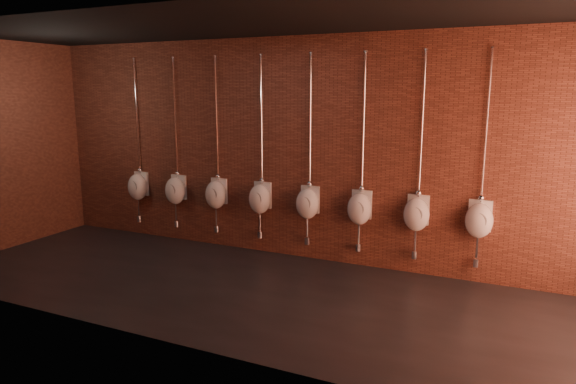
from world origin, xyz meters
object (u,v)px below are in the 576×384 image
object	(u,v)px
urinal_6	(417,213)
urinal_7	(479,219)
urinal_1	(175,189)
urinal_3	(260,198)
urinal_0	(138,186)
urinal_5	(360,207)
urinal_2	(216,193)
urinal_4	(308,202)

from	to	relation	value
urinal_6	urinal_7	bearing A→B (deg)	0.00
urinal_1	urinal_3	bearing A→B (deg)	0.00
urinal_0	urinal_6	distance (m)	4.65
urinal_0	urinal_1	size ratio (longest dim) A/B	1.00
urinal_5	urinal_7	distance (m)	1.55
urinal_2	urinal_5	size ratio (longest dim) A/B	1.00
urinal_0	urinal_7	distance (m)	5.42
urinal_3	urinal_0	bearing A→B (deg)	180.00
urinal_1	urinal_6	bearing A→B (deg)	0.00
urinal_7	urinal_2	bearing A→B (deg)	180.00
urinal_2	urinal_4	world-z (taller)	same
urinal_0	urinal_5	distance (m)	3.87
urinal_4	urinal_6	xyz separation A→B (m)	(1.55, 0.00, 0.00)
urinal_3	urinal_6	xyz separation A→B (m)	(2.32, 0.00, 0.00)
urinal_2	urinal_7	xyz separation A→B (m)	(3.87, 0.00, 0.00)
urinal_3	urinal_1	bearing A→B (deg)	180.00
urinal_1	urinal_0	bearing A→B (deg)	180.00
urinal_2	urinal_7	size ratio (longest dim) A/B	1.00
urinal_0	urinal_1	world-z (taller)	same
urinal_3	urinal_4	world-z (taller)	same
urinal_0	urinal_3	distance (m)	2.32
urinal_7	urinal_4	bearing A→B (deg)	180.00
urinal_2	urinal_3	size ratio (longest dim) A/B	1.00
urinal_2	urinal_6	distance (m)	3.10
urinal_2	urinal_4	size ratio (longest dim) A/B	1.00
urinal_7	urinal_0	bearing A→B (deg)	180.00
urinal_0	urinal_2	bearing A→B (deg)	0.00
urinal_2	urinal_6	size ratio (longest dim) A/B	1.00
urinal_0	urinal_3	size ratio (longest dim) A/B	1.00
urinal_4	urinal_2	bearing A→B (deg)	180.00
urinal_1	urinal_6	size ratio (longest dim) A/B	1.00
urinal_7	urinal_1	bearing A→B (deg)	180.00
urinal_1	urinal_2	bearing A→B (deg)	0.00
urinal_0	urinal_5	bearing A→B (deg)	0.00
urinal_7	urinal_3	bearing A→B (deg)	180.00
urinal_1	urinal_4	distance (m)	2.32
urinal_1	urinal_2	world-z (taller)	same
urinal_4	urinal_3	bearing A→B (deg)	180.00
urinal_5	urinal_7	bearing A→B (deg)	0.00
urinal_0	urinal_1	bearing A→B (deg)	0.00
urinal_6	urinal_0	bearing A→B (deg)	180.00
urinal_6	urinal_3	bearing A→B (deg)	180.00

